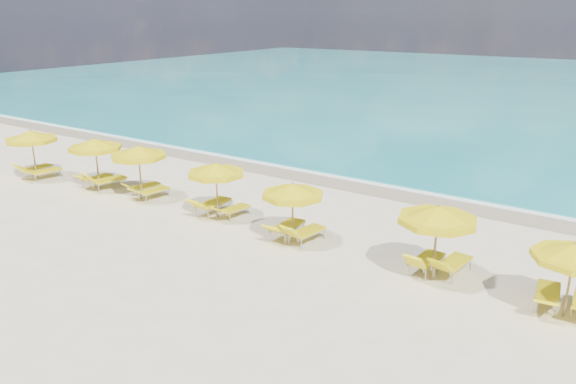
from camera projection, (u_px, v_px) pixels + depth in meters
The scene contains 25 objects.
ground_plane at pixel (264, 235), 20.05m from camera, with size 120.00×120.00×0.00m, color beige.
ocean at pixel (542, 89), 57.77m from camera, with size 120.00×80.00×0.30m, color #167E7E.
wet_sand_band at pixel (360, 184), 25.87m from camera, with size 120.00×2.60×0.01m, color tan.
foam_line at pixel (368, 180), 26.50m from camera, with size 120.00×1.20×0.03m, color white.
whitecap_near at pixel (346, 133), 36.63m from camera, with size 14.00×0.36×0.05m, color white.
umbrella_0 at pixel (31, 137), 26.19m from camera, with size 2.52×2.52×2.38m.
umbrella_1 at pixel (95, 145), 24.69m from camera, with size 2.90×2.90×2.35m.
umbrella_2 at pixel (138, 153), 23.33m from camera, with size 2.72×2.72×2.35m.
umbrella_3 at pixel (216, 170), 21.18m from camera, with size 2.73×2.73×2.23m.
umbrella_4 at pixel (293, 191), 18.87m from camera, with size 2.32×2.32×2.16m.
umbrella_5 at pixel (438, 215), 16.13m from camera, with size 2.62×2.62×2.37m.
umbrella_6 at pixel (574, 253), 14.14m from camera, with size 2.32×2.32×2.12m.
lounger_0_left at pixel (36, 171), 27.27m from camera, with size 0.64×1.81×0.78m.
lounger_0_right at pixel (45, 174), 26.68m from camera, with size 0.91×1.93×0.71m.
lounger_1_left at pixel (97, 181), 25.59m from camera, with size 0.75×1.83×0.77m.
lounger_1_right at pixel (108, 183), 25.16m from camera, with size 1.00×1.99×0.94m.
lounger_2_left at pixel (145, 189), 24.55m from camera, with size 0.86×1.74×0.65m.
lounger_2_right at pixel (153, 194), 23.82m from camera, with size 0.78×1.85×0.71m.
lounger_3_left at pixel (212, 207), 22.08m from camera, with size 0.72×2.03×0.90m.
lounger_3_right at pixel (234, 212), 21.71m from camera, with size 0.69×1.71×0.63m.
lounger_4_left at pixel (287, 231), 19.77m from camera, with size 0.74×2.00×0.82m.
lounger_4_right at pixel (306, 236), 19.32m from camera, with size 0.86×1.87×0.88m.
lounger_5_left at pixel (425, 265), 17.13m from camera, with size 0.76×1.85×0.90m.
lounger_5_right at pixel (452, 268), 16.90m from camera, with size 0.86×1.95×0.88m.
lounger_6_left at pixel (547, 298), 15.15m from camera, with size 0.84×1.96×0.70m.
Camera 1 is at (11.19, -14.89, 7.62)m, focal length 35.00 mm.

